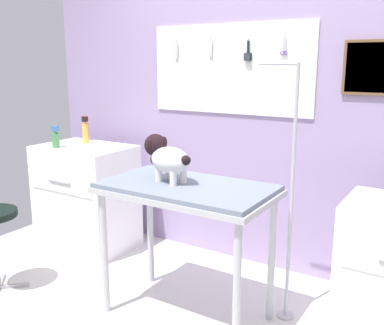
{
  "coord_description": "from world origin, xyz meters",
  "views": [
    {
      "loc": [
        1.42,
        -1.88,
        1.6
      ],
      "look_at": [
        0.01,
        0.39,
        1.0
      ],
      "focal_mm": 41.32,
      "sensor_mm": 36.0,
      "label": 1
    }
  ],
  "objects_px": {
    "grooming_table": "(187,199)",
    "grooming_arm": "(290,206)",
    "shampoo_bottle": "(85,132)",
    "counter_left": "(87,196)",
    "dog": "(166,157)"
  },
  "relations": [
    {
      "from": "dog",
      "to": "shampoo_bottle",
      "type": "xyz_separation_m",
      "value": [
        -1.3,
        0.6,
        -0.03
      ]
    },
    {
      "from": "grooming_table",
      "to": "counter_left",
      "type": "bearing_deg",
      "value": 160.23
    },
    {
      "from": "dog",
      "to": "grooming_table",
      "type": "bearing_deg",
      "value": 1.53
    },
    {
      "from": "dog",
      "to": "counter_left",
      "type": "xyz_separation_m",
      "value": [
        -1.22,
        0.49,
        -0.58
      ]
    },
    {
      "from": "dog",
      "to": "shampoo_bottle",
      "type": "distance_m",
      "value": 1.43
    },
    {
      "from": "grooming_arm",
      "to": "counter_left",
      "type": "distance_m",
      "value": 1.94
    },
    {
      "from": "counter_left",
      "to": "grooming_table",
      "type": "bearing_deg",
      "value": -19.77
    },
    {
      "from": "grooming_table",
      "to": "counter_left",
      "type": "relative_size",
      "value": 1.17
    },
    {
      "from": "grooming_table",
      "to": "grooming_arm",
      "type": "height_order",
      "value": "grooming_arm"
    },
    {
      "from": "grooming_table",
      "to": "shampoo_bottle",
      "type": "distance_m",
      "value": 1.58
    },
    {
      "from": "grooming_arm",
      "to": "dog",
      "type": "relative_size",
      "value": 4.11
    },
    {
      "from": "dog",
      "to": "counter_left",
      "type": "relative_size",
      "value": 0.43
    },
    {
      "from": "grooming_table",
      "to": "grooming_arm",
      "type": "xyz_separation_m",
      "value": [
        0.54,
        0.32,
        -0.04
      ]
    },
    {
      "from": "grooming_arm",
      "to": "shampoo_bottle",
      "type": "relative_size",
      "value": 6.74
    },
    {
      "from": "shampoo_bottle",
      "to": "grooming_table",
      "type": "bearing_deg",
      "value": -22.36
    }
  ]
}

